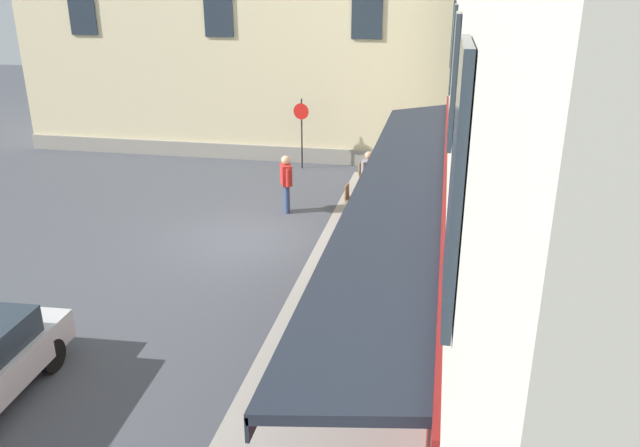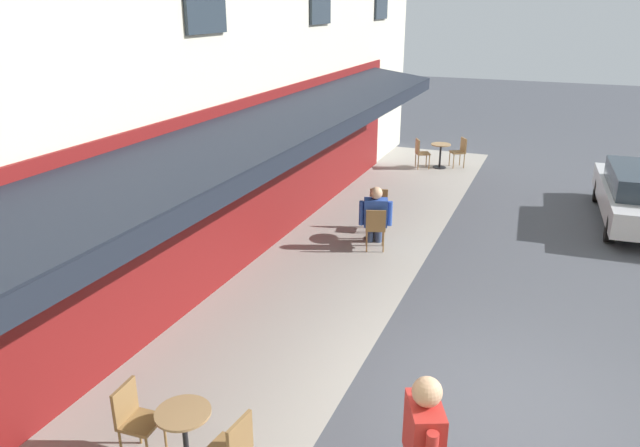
% 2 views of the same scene
% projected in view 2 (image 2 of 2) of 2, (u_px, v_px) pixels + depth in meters
% --- Properties ---
extents(ground_plane, '(70.00, 70.00, 0.00)m').
position_uv_depth(ground_plane, '(491.00, 403.00, 7.57)').
color(ground_plane, '#42444C').
extents(sidewalk_cafe_terrace, '(20.50, 3.20, 0.01)m').
position_uv_depth(sidewalk_cafe_terrace, '(334.00, 264.00, 11.60)').
color(sidewalk_cafe_terrace, gray).
rests_on(sidewalk_cafe_terrace, ground_plane).
extents(cafe_table_near_entrance, '(0.60, 0.60, 0.75)m').
position_uv_depth(cafe_table_near_entrance, '(374.00, 218.00, 12.67)').
color(cafe_table_near_entrance, black).
rests_on(cafe_table_near_entrance, ground_plane).
extents(cafe_chair_wicker_kerbside, '(0.51, 0.51, 0.91)m').
position_uv_depth(cafe_chair_wicker_kerbside, '(375.00, 226.00, 12.06)').
color(cafe_chair_wicker_kerbside, olive).
rests_on(cafe_chair_wicker_kerbside, ground_plane).
extents(cafe_chair_wicker_facing_street, '(0.47, 0.47, 0.91)m').
position_uv_depth(cafe_chair_wicker_facing_street, '(378.00, 206.00, 13.23)').
color(cafe_chair_wicker_facing_street, olive).
rests_on(cafe_chair_wicker_facing_street, ground_plane).
extents(cafe_table_mid_terrace, '(0.60, 0.60, 0.75)m').
position_uv_depth(cafe_table_mid_terrace, '(440.00, 152.00, 18.19)').
color(cafe_table_mid_terrace, black).
rests_on(cafe_table_mid_terrace, ground_plane).
extents(cafe_chair_wicker_corner_left, '(0.55, 0.55, 0.91)m').
position_uv_depth(cafe_chair_wicker_corner_left, '(460.00, 150.00, 18.27)').
color(cafe_chair_wicker_corner_left, olive).
rests_on(cafe_chair_wicker_corner_left, ground_plane).
extents(cafe_chair_wicker_under_awning, '(0.54, 0.54, 0.91)m').
position_uv_depth(cafe_chair_wicker_under_awning, '(420.00, 151.00, 18.12)').
color(cafe_chair_wicker_under_awning, olive).
rests_on(cafe_chair_wicker_under_awning, ground_plane).
extents(cafe_table_far_end, '(0.60, 0.60, 0.75)m').
position_uv_depth(cafe_table_far_end, '(185.00, 432.00, 6.35)').
color(cafe_table_far_end, black).
rests_on(cafe_table_far_end, ground_plane).
extents(cafe_chair_wicker_near_door, '(0.44, 0.44, 0.91)m').
position_uv_depth(cafe_chair_wicker_near_door, '(233.00, 447.00, 6.06)').
color(cafe_chair_wicker_near_door, olive).
rests_on(cafe_chair_wicker_near_door, ground_plane).
extents(cafe_chair_wicker_corner_right, '(0.43, 0.43, 0.91)m').
position_uv_depth(cafe_chair_wicker_corner_right, '(134.00, 415.00, 6.52)').
color(cafe_chair_wicker_corner_right, olive).
rests_on(cafe_chair_wicker_corner_right, ground_plane).
extents(seated_patron_in_blue, '(0.64, 0.65, 1.33)m').
position_uv_depth(seated_patron_in_blue, '(375.00, 215.00, 12.20)').
color(seated_patron_in_blue, navy).
rests_on(seated_patron_in_blue, ground_plane).
extents(walking_pedestrian_in_red, '(0.67, 0.47, 1.75)m').
position_uv_depth(walking_pedestrian_in_red, '(423.00, 446.00, 5.38)').
color(walking_pedestrian_in_red, navy).
rests_on(walking_pedestrian_in_red, ground_plane).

